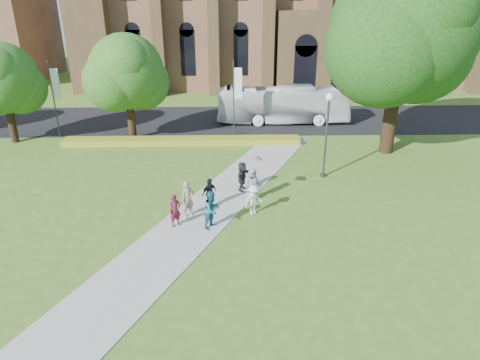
{
  "coord_description": "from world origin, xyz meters",
  "views": [
    {
      "loc": [
        1.66,
        -18.13,
        10.45
      ],
      "look_at": [
        2.17,
        2.35,
        1.6
      ],
      "focal_mm": 32.0,
      "sensor_mm": 36.0,
      "label": 1
    }
  ],
  "objects_px": {
    "large_tree": "(403,31)",
    "tour_coach": "(283,105)",
    "streetlamp": "(327,126)",
    "pedestrian_0": "(175,210)"
  },
  "relations": [
    {
      "from": "large_tree",
      "to": "tour_coach",
      "type": "bearing_deg",
      "value": 129.68
    },
    {
      "from": "streetlamp",
      "to": "large_tree",
      "type": "bearing_deg",
      "value": 39.29
    },
    {
      "from": "large_tree",
      "to": "pedestrian_0",
      "type": "xyz_separation_m",
      "value": [
        -14.03,
        -10.61,
        -7.49
      ]
    },
    {
      "from": "large_tree",
      "to": "pedestrian_0",
      "type": "distance_m",
      "value": 19.12
    },
    {
      "from": "streetlamp",
      "to": "large_tree",
      "type": "relative_size",
      "value": 0.4
    },
    {
      "from": "tour_coach",
      "to": "pedestrian_0",
      "type": "distance_m",
      "value": 20.03
    },
    {
      "from": "streetlamp",
      "to": "pedestrian_0",
      "type": "xyz_separation_m",
      "value": [
        -8.53,
        -6.11,
        -2.42
      ]
    },
    {
      "from": "pedestrian_0",
      "to": "large_tree",
      "type": "bearing_deg",
      "value": 3.52
    },
    {
      "from": "tour_coach",
      "to": "large_tree",
      "type": "bearing_deg",
      "value": -140.06
    },
    {
      "from": "large_tree",
      "to": "pedestrian_0",
      "type": "bearing_deg",
      "value": -142.9
    }
  ]
}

